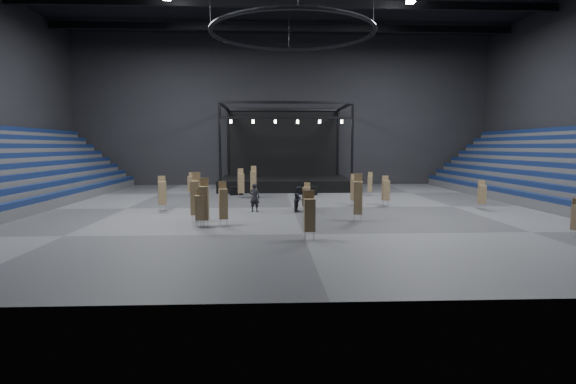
{
  "coord_description": "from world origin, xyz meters",
  "views": [
    {
      "loc": [
        -1.84,
        -33.99,
        4.66
      ],
      "look_at": [
        -0.42,
        -2.0,
        1.4
      ],
      "focal_mm": 28.0,
      "sensor_mm": 36.0,
      "label": 1
    }
  ],
  "objects_px": {
    "stage": "(285,175)",
    "chair_stack_10": "(253,181)",
    "flight_case_left": "(236,191)",
    "chair_stack_1": "(309,214)",
    "flight_case_mid": "(305,191)",
    "flight_case_right": "(310,190)",
    "chair_stack_8": "(386,190)",
    "chair_stack_15": "(200,207)",
    "man_center": "(255,198)",
    "chair_stack_11": "(191,184)",
    "crew_member": "(299,199)",
    "chair_stack_13": "(162,192)",
    "chair_stack_12": "(204,202)",
    "chair_stack_0": "(370,183)",
    "chair_stack_7": "(358,197)",
    "chair_stack_5": "(354,189)",
    "chair_stack_4": "(223,203)",
    "chair_stack_9": "(196,197)",
    "chair_stack_2": "(306,196)",
    "chair_stack_14": "(241,183)",
    "chair_stack_6": "(482,194)"
  },
  "relations": [
    {
      "from": "chair_stack_2",
      "to": "chair_stack_4",
      "type": "height_order",
      "value": "chair_stack_4"
    },
    {
      "from": "chair_stack_15",
      "to": "man_center",
      "type": "height_order",
      "value": "chair_stack_15"
    },
    {
      "from": "chair_stack_7",
      "to": "man_center",
      "type": "distance_m",
      "value": 7.91
    },
    {
      "from": "chair_stack_5",
      "to": "stage",
      "type": "bearing_deg",
      "value": 83.67
    },
    {
      "from": "flight_case_left",
      "to": "chair_stack_1",
      "type": "bearing_deg",
      "value": -76.33
    },
    {
      "from": "chair_stack_15",
      "to": "chair_stack_0",
      "type": "bearing_deg",
      "value": 49.79
    },
    {
      "from": "chair_stack_11",
      "to": "chair_stack_13",
      "type": "distance_m",
      "value": 9.27
    },
    {
      "from": "chair_stack_12",
      "to": "chair_stack_13",
      "type": "relative_size",
      "value": 1.13
    },
    {
      "from": "flight_case_right",
      "to": "chair_stack_15",
      "type": "bearing_deg",
      "value": -115.05
    },
    {
      "from": "chair_stack_2",
      "to": "chair_stack_1",
      "type": "bearing_deg",
      "value": -71.42
    },
    {
      "from": "chair_stack_8",
      "to": "chair_stack_15",
      "type": "distance_m",
      "value": 15.84
    },
    {
      "from": "flight_case_right",
      "to": "chair_stack_9",
      "type": "relative_size",
      "value": 0.43
    },
    {
      "from": "chair_stack_0",
      "to": "chair_stack_7",
      "type": "xyz_separation_m",
      "value": [
        -4.06,
        -14.45,
        0.36
      ]
    },
    {
      "from": "chair_stack_5",
      "to": "flight_case_right",
      "type": "bearing_deg",
      "value": 84.83
    },
    {
      "from": "stage",
      "to": "chair_stack_12",
      "type": "bearing_deg",
      "value": -102.86
    },
    {
      "from": "chair_stack_9",
      "to": "chair_stack_11",
      "type": "relative_size",
      "value": 1.38
    },
    {
      "from": "chair_stack_2",
      "to": "chair_stack_12",
      "type": "xyz_separation_m",
      "value": [
        -6.44,
        -6.03,
        0.34
      ]
    },
    {
      "from": "flight_case_left",
      "to": "chair_stack_6",
      "type": "distance_m",
      "value": 21.77
    },
    {
      "from": "chair_stack_4",
      "to": "chair_stack_9",
      "type": "relative_size",
      "value": 0.85
    },
    {
      "from": "crew_member",
      "to": "chair_stack_13",
      "type": "bearing_deg",
      "value": 103.49
    },
    {
      "from": "chair_stack_2",
      "to": "chair_stack_14",
      "type": "bearing_deg",
      "value": 143.23
    },
    {
      "from": "chair_stack_14",
      "to": "chair_stack_8",
      "type": "bearing_deg",
      "value": -39.6
    },
    {
      "from": "chair_stack_5",
      "to": "chair_stack_6",
      "type": "relative_size",
      "value": 1.17
    },
    {
      "from": "chair_stack_4",
      "to": "chair_stack_10",
      "type": "xyz_separation_m",
      "value": [
        1.3,
        14.69,
        0.13
      ]
    },
    {
      "from": "man_center",
      "to": "chair_stack_7",
      "type": "bearing_deg",
      "value": 165.58
    },
    {
      "from": "flight_case_mid",
      "to": "flight_case_right",
      "type": "height_order",
      "value": "flight_case_right"
    },
    {
      "from": "flight_case_left",
      "to": "chair_stack_10",
      "type": "distance_m",
      "value": 2.92
    },
    {
      "from": "chair_stack_14",
      "to": "crew_member",
      "type": "xyz_separation_m",
      "value": [
        4.64,
        -9.05,
        -0.47
      ]
    },
    {
      "from": "stage",
      "to": "crew_member",
      "type": "distance_m",
      "value": 18.55
    },
    {
      "from": "flight_case_left",
      "to": "chair_stack_15",
      "type": "height_order",
      "value": "chair_stack_15"
    },
    {
      "from": "crew_member",
      "to": "chair_stack_11",
      "type": "bearing_deg",
      "value": 61.89
    },
    {
      "from": "chair_stack_4",
      "to": "chair_stack_15",
      "type": "height_order",
      "value": "chair_stack_4"
    },
    {
      "from": "chair_stack_8",
      "to": "chair_stack_10",
      "type": "relative_size",
      "value": 0.82
    },
    {
      "from": "flight_case_mid",
      "to": "chair_stack_2",
      "type": "height_order",
      "value": "chair_stack_2"
    },
    {
      "from": "flight_case_mid",
      "to": "chair_stack_2",
      "type": "bearing_deg",
      "value": -94.12
    },
    {
      "from": "chair_stack_5",
      "to": "chair_stack_9",
      "type": "height_order",
      "value": "chair_stack_9"
    },
    {
      "from": "stage",
      "to": "chair_stack_10",
      "type": "height_order",
      "value": "stage"
    },
    {
      "from": "chair_stack_1",
      "to": "chair_stack_10",
      "type": "height_order",
      "value": "chair_stack_10"
    },
    {
      "from": "chair_stack_6",
      "to": "chair_stack_11",
      "type": "bearing_deg",
      "value": 166.81
    },
    {
      "from": "chair_stack_13",
      "to": "crew_member",
      "type": "xyz_separation_m",
      "value": [
        9.86,
        -1.06,
        -0.41
      ]
    },
    {
      "from": "chair_stack_2",
      "to": "chair_stack_0",
      "type": "bearing_deg",
      "value": 77.99
    },
    {
      "from": "chair_stack_7",
      "to": "chair_stack_8",
      "type": "relative_size",
      "value": 1.26
    },
    {
      "from": "flight_case_mid",
      "to": "chair_stack_1",
      "type": "distance_m",
      "value": 21.47
    },
    {
      "from": "chair_stack_1",
      "to": "man_center",
      "type": "bearing_deg",
      "value": 105.92
    },
    {
      "from": "stage",
      "to": "man_center",
      "type": "bearing_deg",
      "value": -98.75
    },
    {
      "from": "chair_stack_4",
      "to": "crew_member",
      "type": "height_order",
      "value": "chair_stack_4"
    },
    {
      "from": "chair_stack_1",
      "to": "chair_stack_8",
      "type": "relative_size",
      "value": 1.04
    },
    {
      "from": "stage",
      "to": "chair_stack_11",
      "type": "height_order",
      "value": "stage"
    },
    {
      "from": "chair_stack_10",
      "to": "chair_stack_14",
      "type": "height_order",
      "value": "chair_stack_10"
    },
    {
      "from": "chair_stack_5",
      "to": "chair_stack_15",
      "type": "xyz_separation_m",
      "value": [
        -10.76,
        -9.28,
        -0.11
      ]
    }
  ]
}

